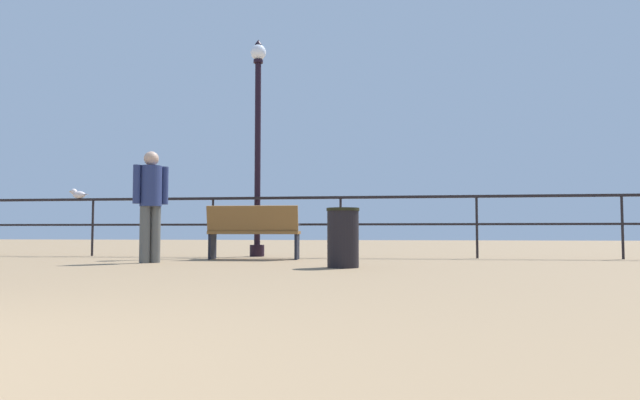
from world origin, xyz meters
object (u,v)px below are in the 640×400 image
(lamppost_center, at_px, (258,136))
(person_by_bench, at_px, (151,199))
(trash_bin, at_px, (343,238))
(bench_near_left, at_px, (254,229))
(seagull_on_rail, at_px, (78,194))

(lamppost_center, distance_m, person_by_bench, 2.92)
(trash_bin, bearing_deg, bench_near_left, 131.39)
(person_by_bench, relative_size, seagull_on_rail, 4.16)
(bench_near_left, height_order, person_by_bench, person_by_bench)
(lamppost_center, bearing_deg, trash_bin, -57.89)
(lamppost_center, relative_size, person_by_bench, 2.48)
(bench_near_left, xyz_separation_m, trash_bin, (1.71, -1.94, -0.12))
(lamppost_center, distance_m, trash_bin, 4.12)
(seagull_on_rail, relative_size, trash_bin, 0.52)
(person_by_bench, bearing_deg, trash_bin, -13.55)
(lamppost_center, xyz_separation_m, trash_bin, (1.94, -3.08, -1.92))
(lamppost_center, bearing_deg, bench_near_left, -78.86)
(bench_near_left, distance_m, lamppost_center, 2.14)
(trash_bin, bearing_deg, lamppost_center, 122.11)
(person_by_bench, bearing_deg, lamppost_center, 65.62)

